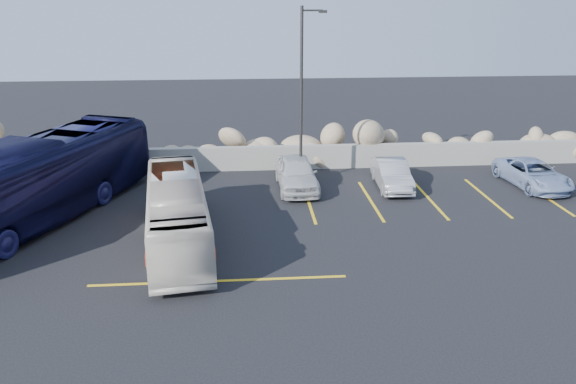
{
  "coord_description": "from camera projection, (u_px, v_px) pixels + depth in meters",
  "views": [
    {
      "loc": [
        -0.06,
        -15.47,
        8.4
      ],
      "look_at": [
        1.47,
        4.0,
        1.54
      ],
      "focal_mm": 35.0,
      "sensor_mm": 36.0,
      "label": 1
    }
  ],
  "objects": [
    {
      "name": "ground",
      "position": [
        251.0,
        283.0,
        17.34
      ],
      "size": [
        90.0,
        90.0,
        0.0
      ],
      "primitive_type": "plane",
      "color": "black",
      "rests_on": "ground"
    },
    {
      "name": "seawall",
      "position": [
        247.0,
        158.0,
        28.43
      ],
      "size": [
        60.0,
        0.4,
        1.2
      ],
      "primitive_type": "cube",
      "color": "gray",
      "rests_on": "ground"
    },
    {
      "name": "riprap_pile",
      "position": [
        246.0,
        139.0,
        29.33
      ],
      "size": [
        54.0,
        2.8,
        2.6
      ],
      "primitive_type": null,
      "color": "tan",
      "rests_on": "ground"
    },
    {
      "name": "parking_lines",
      "position": [
        362.0,
        213.0,
        22.92
      ],
      "size": [
        18.16,
        9.36,
        0.01
      ],
      "color": "yellow",
      "rests_on": "ground"
    },
    {
      "name": "lamppost",
      "position": [
        303.0,
        93.0,
        25.05
      ],
      "size": [
        1.14,
        0.18,
        8.0
      ],
      "color": "#32302C",
      "rests_on": "ground"
    },
    {
      "name": "vintage_bus",
      "position": [
        177.0,
        213.0,
        19.77
      ],
      "size": [
        3.09,
        8.52,
        2.32
      ],
      "primitive_type": "imported",
      "rotation": [
        0.0,
        0.0,
        0.14
      ],
      "color": "silver",
      "rests_on": "ground"
    },
    {
      "name": "tour_coach",
      "position": [
        36.0,
        181.0,
        21.62
      ],
      "size": [
        7.13,
        12.01,
        3.3
      ],
      "primitive_type": "imported",
      "rotation": [
        0.0,
        0.0,
        -0.4
      ],
      "color": "black",
      "rests_on": "ground"
    },
    {
      "name": "car_a",
      "position": [
        297.0,
        173.0,
        25.58
      ],
      "size": [
        1.85,
        4.37,
        1.47
      ],
      "primitive_type": "imported",
      "rotation": [
        0.0,
        0.0,
        0.02
      ],
      "color": "silver",
      "rests_on": "ground"
    },
    {
      "name": "car_b",
      "position": [
        392.0,
        174.0,
        25.77
      ],
      "size": [
        1.52,
        3.92,
        1.27
      ],
      "primitive_type": "imported",
      "rotation": [
        0.0,
        0.0,
        -0.05
      ],
      "color": "#A9A8AD",
      "rests_on": "ground"
    },
    {
      "name": "car_d",
      "position": [
        533.0,
        174.0,
        25.94
      ],
      "size": [
        2.42,
        4.51,
        1.21
      ],
      "primitive_type": "imported",
      "rotation": [
        0.0,
        0.0,
        0.1
      ],
      "color": "#899CC2",
      "rests_on": "ground"
    }
  ]
}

